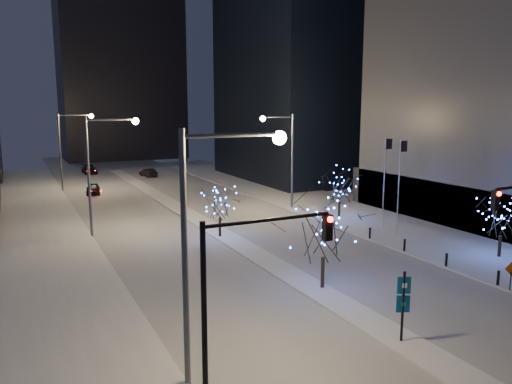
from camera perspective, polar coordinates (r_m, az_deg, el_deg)
ground at (r=24.30m, az=18.03°, el=-17.06°), size 160.00×160.00×0.00m
road at (r=53.71m, az=-8.84°, el=-1.92°), size 20.00×130.00×0.02m
median at (r=49.05m, az=-7.09°, el=-2.91°), size 2.00×80.00×0.15m
east_sidewalk at (r=47.86m, az=14.33°, el=-3.46°), size 10.00×90.00×0.15m
west_sidewalk at (r=36.90m, az=-22.86°, el=-7.88°), size 8.00×90.00×0.15m
horizon_block at (r=109.90m, az=-15.29°, el=14.76°), size 24.00×14.00×42.00m
street_lamp_w_near at (r=18.98m, az=-5.18°, el=-3.28°), size 4.40×0.56×10.00m
street_lamp_w_mid at (r=43.00m, az=-17.27°, el=3.62°), size 4.40×0.56×10.00m
street_lamp_w_far at (r=67.74m, az=-20.65°, el=5.52°), size 4.40×0.56×10.00m
street_lamp_east at (r=52.20m, az=3.31°, el=4.99°), size 3.90×0.56×10.00m
traffic_signal_west at (r=17.88m, az=-1.24°, el=-9.88°), size 5.26×0.43×7.00m
flagpoles at (r=43.92m, az=15.29°, el=1.60°), size 1.35×2.60×8.00m
bollards at (r=37.48m, az=18.69°, el=-6.52°), size 0.16×12.16×0.90m
car_near at (r=65.00m, az=-18.11°, el=0.34°), size 2.20×4.19×1.36m
car_mid at (r=78.90m, az=-12.22°, el=2.17°), size 2.04×4.17×1.31m
car_far at (r=85.12m, az=-18.51°, el=2.46°), size 2.12×4.88×1.40m
holiday_tree_median_near at (r=29.40m, az=7.74°, el=-4.05°), size 5.46×5.46×5.81m
holiday_tree_median_far at (r=41.01m, az=-4.18°, el=-1.38°), size 3.92×3.92×4.12m
holiday_tree_plaza_near at (r=39.42m, az=26.31°, el=-2.63°), size 4.57×4.57×4.48m
holiday_tree_plaza_far at (r=48.53m, az=9.55°, el=0.65°), size 4.88×4.88×4.90m
wayfinding_sign at (r=24.05m, az=16.47°, el=-11.74°), size 0.59×0.32×3.46m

